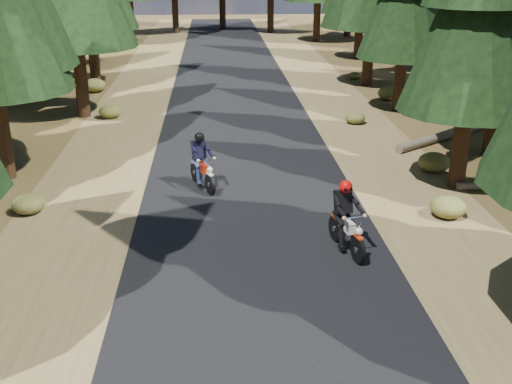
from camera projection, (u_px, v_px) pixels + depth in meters
ground at (261, 262)px, 14.16m from camera, size 120.00×120.00×0.00m
road at (248, 185)px, 18.83m from camera, size 6.00×100.00×0.01m
shoulder_l at (90, 189)px, 18.55m from camera, size 3.20×100.00×0.01m
shoulder_r at (402, 182)px, 19.12m from camera, size 3.20×100.00×0.01m
log_near at (447, 135)px, 23.44m from camera, size 4.69×3.59×0.32m
understory_shrubs at (273, 137)px, 22.70m from camera, size 15.01×30.70×0.66m
rider_lead at (347, 229)px, 14.49m from camera, size 0.97×1.94×1.66m
rider_follow at (202, 170)px, 18.42m from camera, size 1.18×1.89×1.62m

